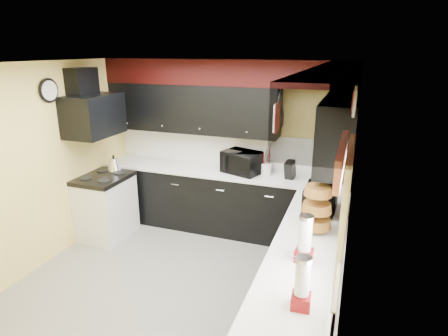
% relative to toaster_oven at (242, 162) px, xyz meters
% --- Properties ---
extents(ground, '(3.60, 3.60, 0.00)m').
position_rel_toaster_oven_xyz_m(ground, '(-0.32, -1.51, -1.09)').
color(ground, gray).
rests_on(ground, ground).
extents(wall_back, '(3.60, 0.06, 2.50)m').
position_rel_toaster_oven_xyz_m(wall_back, '(-0.32, 0.29, 0.16)').
color(wall_back, '#E0C666').
rests_on(wall_back, ground).
extents(wall_right, '(0.06, 3.60, 2.50)m').
position_rel_toaster_oven_xyz_m(wall_right, '(1.48, -1.51, 0.16)').
color(wall_right, '#E0C666').
rests_on(wall_right, ground).
extents(wall_left, '(0.06, 3.60, 2.50)m').
position_rel_toaster_oven_xyz_m(wall_left, '(-2.12, -1.51, 0.16)').
color(wall_left, '#E0C666').
rests_on(wall_left, ground).
extents(ceiling, '(3.60, 3.60, 0.06)m').
position_rel_toaster_oven_xyz_m(ceiling, '(-0.32, -1.51, 1.41)').
color(ceiling, white).
rests_on(ceiling, wall_back).
extents(cab_back, '(3.60, 0.60, 0.90)m').
position_rel_toaster_oven_xyz_m(cab_back, '(-0.32, -0.01, -0.64)').
color(cab_back, black).
rests_on(cab_back, ground).
extents(cab_right, '(0.60, 3.00, 0.90)m').
position_rel_toaster_oven_xyz_m(cab_right, '(1.18, -1.81, -0.64)').
color(cab_right, black).
rests_on(cab_right, ground).
extents(counter_back, '(3.62, 0.64, 0.04)m').
position_rel_toaster_oven_xyz_m(counter_back, '(-0.32, -0.01, -0.17)').
color(counter_back, white).
rests_on(counter_back, cab_back).
extents(counter_right, '(0.64, 3.02, 0.04)m').
position_rel_toaster_oven_xyz_m(counter_right, '(1.18, -1.81, -0.17)').
color(counter_right, white).
rests_on(counter_right, cab_right).
extents(splash_back, '(3.60, 0.02, 0.50)m').
position_rel_toaster_oven_xyz_m(splash_back, '(-0.32, 0.28, 0.10)').
color(splash_back, white).
rests_on(splash_back, counter_back).
extents(splash_right, '(0.02, 3.60, 0.50)m').
position_rel_toaster_oven_xyz_m(splash_right, '(1.47, -1.51, 0.10)').
color(splash_right, white).
rests_on(splash_right, counter_right).
extents(upper_back, '(2.60, 0.35, 0.70)m').
position_rel_toaster_oven_xyz_m(upper_back, '(-0.82, 0.12, 0.71)').
color(upper_back, black).
rests_on(upper_back, wall_back).
extents(upper_right, '(0.35, 1.80, 0.70)m').
position_rel_toaster_oven_xyz_m(upper_right, '(1.31, -0.61, 0.71)').
color(upper_right, black).
rests_on(upper_right, wall_right).
extents(soffit_back, '(3.60, 0.36, 0.35)m').
position_rel_toaster_oven_xyz_m(soffit_back, '(-0.32, 0.11, 1.23)').
color(soffit_back, black).
rests_on(soffit_back, wall_back).
extents(soffit_right, '(0.36, 3.24, 0.35)m').
position_rel_toaster_oven_xyz_m(soffit_right, '(1.30, -1.69, 1.23)').
color(soffit_right, black).
rests_on(soffit_right, wall_right).
extents(stove, '(0.60, 0.75, 0.86)m').
position_rel_toaster_oven_xyz_m(stove, '(-1.82, -0.76, -0.66)').
color(stove, white).
rests_on(stove, ground).
extents(cooktop, '(0.62, 0.77, 0.06)m').
position_rel_toaster_oven_xyz_m(cooktop, '(-1.82, -0.76, -0.20)').
color(cooktop, black).
rests_on(cooktop, stove).
extents(hood, '(0.50, 0.78, 0.55)m').
position_rel_toaster_oven_xyz_m(hood, '(-1.87, -0.76, 0.69)').
color(hood, black).
rests_on(hood, wall_left).
extents(hood_duct, '(0.24, 0.40, 0.40)m').
position_rel_toaster_oven_xyz_m(hood_duct, '(-2.00, -0.76, 1.11)').
color(hood_duct, black).
rests_on(hood_duct, wall_left).
extents(window, '(0.03, 0.86, 0.96)m').
position_rel_toaster_oven_xyz_m(window, '(1.47, -2.41, 0.46)').
color(window, white).
rests_on(window, wall_right).
extents(valance, '(0.04, 0.88, 0.20)m').
position_rel_toaster_oven_xyz_m(valance, '(1.41, -2.41, 0.86)').
color(valance, red).
rests_on(valance, wall_right).
extents(pan_top, '(0.03, 0.22, 0.40)m').
position_rel_toaster_oven_xyz_m(pan_top, '(0.50, 0.04, 0.91)').
color(pan_top, black).
rests_on(pan_top, upper_back).
extents(pan_mid, '(0.03, 0.28, 0.46)m').
position_rel_toaster_oven_xyz_m(pan_mid, '(0.50, -0.09, 0.66)').
color(pan_mid, black).
rests_on(pan_mid, upper_back).
extents(pan_low, '(0.03, 0.24, 0.42)m').
position_rel_toaster_oven_xyz_m(pan_low, '(0.50, 0.17, 0.63)').
color(pan_low, black).
rests_on(pan_low, upper_back).
extents(cut_board, '(0.03, 0.26, 0.35)m').
position_rel_toaster_oven_xyz_m(cut_board, '(0.51, -0.21, 0.71)').
color(cut_board, white).
rests_on(cut_board, upper_back).
extents(baskets, '(0.27, 0.27, 0.50)m').
position_rel_toaster_oven_xyz_m(baskets, '(1.20, -1.46, 0.09)').
color(baskets, brown).
rests_on(baskets, upper_right).
extents(clock, '(0.03, 0.30, 0.30)m').
position_rel_toaster_oven_xyz_m(clock, '(-2.09, -1.26, 1.06)').
color(clock, black).
rests_on(clock, wall_left).
extents(deco_plate, '(0.03, 0.24, 0.24)m').
position_rel_toaster_oven_xyz_m(deco_plate, '(1.45, -1.86, 1.16)').
color(deco_plate, white).
rests_on(deco_plate, wall_right).
extents(toaster_oven, '(0.65, 0.59, 0.31)m').
position_rel_toaster_oven_xyz_m(toaster_oven, '(0.00, 0.00, 0.00)').
color(toaster_oven, black).
rests_on(toaster_oven, counter_back).
extents(microwave, '(0.34, 0.50, 0.27)m').
position_rel_toaster_oven_xyz_m(microwave, '(1.19, -0.96, -0.02)').
color(microwave, black).
rests_on(microwave, counter_right).
extents(utensil_crock, '(0.15, 0.15, 0.15)m').
position_rel_toaster_oven_xyz_m(utensil_crock, '(0.35, 0.03, -0.08)').
color(utensil_crock, white).
rests_on(utensil_crock, counter_back).
extents(knife_block, '(0.14, 0.17, 0.25)m').
position_rel_toaster_oven_xyz_m(knife_block, '(0.69, -0.04, -0.03)').
color(knife_block, black).
rests_on(knife_block, counter_back).
extents(kettle, '(0.23, 0.23, 0.18)m').
position_rel_toaster_oven_xyz_m(kettle, '(-1.83, -0.47, -0.08)').
color(kettle, silver).
rests_on(kettle, cooktop).
extents(dispenser_a, '(0.15, 0.15, 0.38)m').
position_rel_toaster_oven_xyz_m(dispenser_a, '(1.18, -2.06, 0.04)').
color(dispenser_a, '#5A0815').
rests_on(dispenser_a, counter_right).
extents(dispenser_b, '(0.14, 0.14, 0.35)m').
position_rel_toaster_oven_xyz_m(dispenser_b, '(1.25, -2.67, 0.02)').
color(dispenser_b, '#6B0207').
rests_on(dispenser_b, counter_right).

